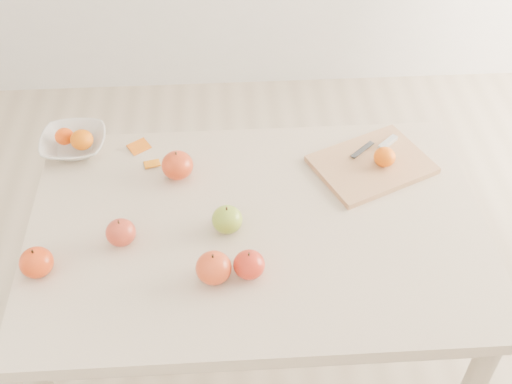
{
  "coord_description": "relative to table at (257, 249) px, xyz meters",
  "views": [
    {
      "loc": [
        -0.07,
        -1.14,
        1.98
      ],
      "look_at": [
        0.0,
        0.05,
        0.82
      ],
      "focal_mm": 45.0,
      "sensor_mm": 36.0,
      "label": 1
    }
  ],
  "objects": [
    {
      "name": "apple_red_b",
      "position": [
        -0.35,
        -0.04,
        0.13
      ],
      "size": [
        0.08,
        0.08,
        0.07
      ],
      "primitive_type": "ellipsoid",
      "color": "maroon",
      "rests_on": "table"
    },
    {
      "name": "bowl_tangerine_near",
      "position": [
        -0.54,
        0.35,
        0.14
      ],
      "size": [
        0.06,
        0.06,
        0.05
      ],
      "primitive_type": "ellipsoid",
      "color": "red",
      "rests_on": "fruit_bowl"
    },
    {
      "name": "paring_knife",
      "position": [
        0.39,
        0.28,
        0.12
      ],
      "size": [
        0.15,
        0.1,
        0.01
      ],
      "color": "silver",
      "rests_on": "cutting_board"
    },
    {
      "name": "apple_red_c",
      "position": [
        -0.11,
        -0.17,
        0.14
      ],
      "size": [
        0.09,
        0.09,
        0.08
      ],
      "primitive_type": "ellipsoid",
      "color": "#A81103",
      "rests_on": "table"
    },
    {
      "name": "apple_red_a",
      "position": [
        -0.21,
        0.2,
        0.14
      ],
      "size": [
        0.09,
        0.09,
        0.08
      ],
      "primitive_type": "ellipsoid",
      "color": "maroon",
      "rests_on": "table"
    },
    {
      "name": "board_tangerine",
      "position": [
        0.37,
        0.2,
        0.14
      ],
      "size": [
        0.06,
        0.06,
        0.05
      ],
      "primitive_type": "ellipsoid",
      "color": "#C94D07",
      "rests_on": "cutting_board"
    },
    {
      "name": "cutting_board",
      "position": [
        0.34,
        0.21,
        0.11
      ],
      "size": [
        0.38,
        0.34,
        0.02
      ],
      "primitive_type": "cube",
      "rotation": [
        0.0,
        0.0,
        0.43
      ],
      "color": "tan",
      "rests_on": "table"
    },
    {
      "name": "orange_peel_b",
      "position": [
        -0.29,
        0.25,
        0.1
      ],
      "size": [
        0.05,
        0.04,
        0.01
      ],
      "primitive_type": "cube",
      "rotation": [
        -0.14,
        0.0,
        0.23
      ],
      "color": "orange",
      "rests_on": "table"
    },
    {
      "name": "apple_red_e",
      "position": [
        -0.03,
        -0.16,
        0.13
      ],
      "size": [
        0.08,
        0.08,
        0.07
      ],
      "primitive_type": "ellipsoid",
      "color": "maroon",
      "rests_on": "table"
    },
    {
      "name": "ground",
      "position": [
        0.0,
        0.0,
        -0.65
      ],
      "size": [
        3.5,
        3.5,
        0.0
      ],
      "primitive_type": "plane",
      "color": "#C6B293",
      "rests_on": "ground"
    },
    {
      "name": "bowl_tangerine_far",
      "position": [
        -0.49,
        0.32,
        0.15
      ],
      "size": [
        0.07,
        0.07,
        0.06
      ],
      "primitive_type": "ellipsoid",
      "color": "#E36208",
      "rests_on": "fruit_bowl"
    },
    {
      "name": "orange_peel_a",
      "position": [
        -0.33,
        0.33,
        0.1
      ],
      "size": [
        0.07,
        0.07,
        0.01
      ],
      "primitive_type": "cube",
      "rotation": [
        0.21,
        0.0,
        0.61
      ],
      "color": "#D5600F",
      "rests_on": "table"
    },
    {
      "name": "apple_red_d",
      "position": [
        -0.54,
        -0.13,
        0.14
      ],
      "size": [
        0.08,
        0.08,
        0.07
      ],
      "primitive_type": "ellipsoid",
      "color": "#A70509",
      "rests_on": "table"
    },
    {
      "name": "table",
      "position": [
        0.0,
        0.0,
        0.0
      ],
      "size": [
        1.2,
        0.8,
        0.75
      ],
      "color": "beige",
      "rests_on": "ground"
    },
    {
      "name": "fruit_bowl",
      "position": [
        -0.52,
        0.34,
        0.12
      ],
      "size": [
        0.19,
        0.19,
        0.05
      ],
      "primitive_type": "imported",
      "color": "silver",
      "rests_on": "table"
    },
    {
      "name": "apple_green",
      "position": [
        -0.08,
        -0.01,
        0.13
      ],
      "size": [
        0.08,
        0.08,
        0.07
      ],
      "primitive_type": "ellipsoid",
      "color": "#5C8E1C",
      "rests_on": "table"
    }
  ]
}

